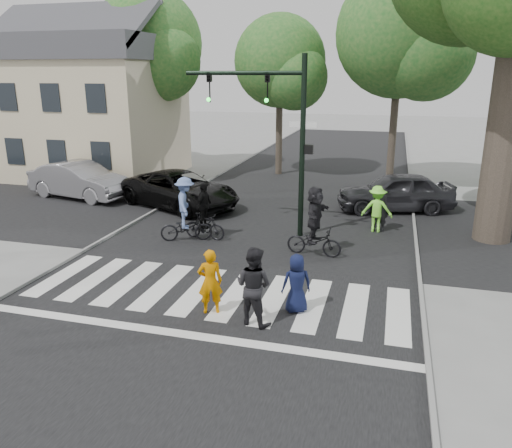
{
  "coord_description": "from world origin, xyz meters",
  "views": [
    {
      "loc": [
        4.09,
        -10.03,
        5.39
      ],
      "look_at": [
        0.5,
        3.0,
        1.3
      ],
      "focal_mm": 35.0,
      "sensor_mm": 36.0,
      "label": 1
    }
  ],
  "objects": [
    {
      "name": "bystander_hivis",
      "position": [
        3.7,
        7.38,
        0.83
      ],
      "size": [
        1.09,
        0.66,
        1.66
      ],
      "primitive_type": "imported",
      "rotation": [
        0.0,
        0.0,
        3.1
      ],
      "color": "#85FC40",
      "rests_on": "ground"
    },
    {
      "name": "bg_tree_0",
      "position": [
        -13.74,
        16.0,
        6.14
      ],
      "size": [
        5.46,
        5.2,
        8.97
      ],
      "color": "brown",
      "rests_on": "ground"
    },
    {
      "name": "curb_right",
      "position": [
        5.05,
        5.0,
        0.05
      ],
      "size": [
        0.1,
        70.0,
        0.1
      ],
      "primitive_type": "cube",
      "color": "gray",
      "rests_on": "ground"
    },
    {
      "name": "ground",
      "position": [
        0.0,
        0.0,
        0.0
      ],
      "size": [
        120.0,
        120.0,
        0.0
      ],
      "primitive_type": "plane",
      "color": "gray",
      "rests_on": "ground"
    },
    {
      "name": "cyclist_right",
      "position": [
        1.96,
        4.42,
        0.96
      ],
      "size": [
        1.76,
        1.64,
        2.16
      ],
      "color": "black",
      "rests_on": "ground"
    },
    {
      "name": "bg_tree_1",
      "position": [
        -8.7,
        15.48,
        6.65
      ],
      "size": [
        6.09,
        5.8,
        9.8
      ],
      "color": "brown",
      "rests_on": "ground"
    },
    {
      "name": "pedestrian_child",
      "position": [
        2.16,
        0.53,
        0.71
      ],
      "size": [
        0.82,
        0.69,
        1.42
      ],
      "primitive_type": "imported",
      "rotation": [
        0.0,
        0.0,
        3.55
      ],
      "color": "#0F1537",
      "rests_on": "ground"
    },
    {
      "name": "house",
      "position": [
        -11.49,
        13.98,
        3.8
      ],
      "size": [
        8.4,
        8.1,
        8.82
      ],
      "color": "beige",
      "rests_on": "ground"
    },
    {
      "name": "car_silver",
      "position": [
        -9.34,
        9.0,
        0.8
      ],
      "size": [
        5.13,
        2.66,
        1.61
      ],
      "primitive_type": "imported",
      "rotation": [
        0.0,
        0.0,
        1.37
      ],
      "color": "gray",
      "rests_on": "ground"
    },
    {
      "name": "cyclist_mid",
      "position": [
        -1.85,
        4.99,
        0.8
      ],
      "size": [
        1.53,
        0.94,
        1.94
      ],
      "color": "black",
      "rests_on": "ground"
    },
    {
      "name": "pedestrian_woman",
      "position": [
        0.25,
        -0.07,
        0.79
      ],
      "size": [
        0.67,
        0.57,
        1.57
      ],
      "primitive_type": "imported",
      "rotation": [
        0.0,
        0.0,
        3.55
      ],
      "color": "#D27800",
      "rests_on": "ground"
    },
    {
      "name": "road_stem",
      "position": [
        0.0,
        5.0,
        0.01
      ],
      "size": [
        10.0,
        70.0,
        0.01
      ],
      "primitive_type": "cube",
      "color": "black",
      "rests_on": "ground"
    },
    {
      "name": "traffic_signal",
      "position": [
        0.35,
        6.2,
        3.9
      ],
      "size": [
        4.45,
        0.29,
        6.0
      ],
      "color": "black",
      "rests_on": "ground"
    },
    {
      "name": "road_cross",
      "position": [
        0.0,
        8.0,
        0.01
      ],
      "size": [
        70.0,
        10.0,
        0.01
      ],
      "primitive_type": "cube",
      "color": "black",
      "rests_on": "ground"
    },
    {
      "name": "car_grey",
      "position": [
        4.3,
        10.47,
        0.79
      ],
      "size": [
        4.96,
        3.06,
        1.58
      ],
      "primitive_type": "imported",
      "rotation": [
        0.0,
        0.0,
        -1.29
      ],
      "color": "#2C2B30",
      "rests_on": "ground"
    },
    {
      "name": "car_suv",
      "position": [
        -4.34,
        8.65,
        0.75
      ],
      "size": [
        5.96,
        4.54,
        1.5
      ],
      "primitive_type": "imported",
      "rotation": [
        0.0,
        0.0,
        1.14
      ],
      "color": "black",
      "rests_on": "ground"
    },
    {
      "name": "bg_tree_3",
      "position": [
        4.31,
        15.27,
        6.94
      ],
      "size": [
        6.3,
        6.0,
        10.2
      ],
      "color": "brown",
      "rests_on": "ground"
    },
    {
      "name": "curb_left",
      "position": [
        -5.05,
        5.0,
        0.05
      ],
      "size": [
        0.1,
        70.0,
        0.1
      ],
      "primitive_type": "cube",
      "color": "gray",
      "rests_on": "ground"
    },
    {
      "name": "pedestrian_adult",
      "position": [
        1.35,
        -0.29,
        0.9
      ],
      "size": [
        1.04,
        0.9,
        1.81
      ],
      "primitive_type": "imported",
      "rotation": [
        0.0,
        0.0,
        2.86
      ],
      "color": "black",
      "rests_on": "ground"
    },
    {
      "name": "cyclist_left",
      "position": [
        -2.38,
        4.68,
        0.94
      ],
      "size": [
        1.81,
        1.27,
        2.16
      ],
      "color": "black",
      "rests_on": "ground"
    },
    {
      "name": "crosswalk",
      "position": [
        0.0,
        0.66,
        0.01
      ],
      "size": [
        10.0,
        3.85,
        0.01
      ],
      "color": "silver",
      "rests_on": "ground"
    },
    {
      "name": "bg_tree_2",
      "position": [
        -1.76,
        16.62,
        5.78
      ],
      "size": [
        5.04,
        4.8,
        8.4
      ],
      "color": "brown",
      "rests_on": "ground"
    },
    {
      "name": "bystander_dark",
      "position": [
        3.78,
        7.45,
        0.83
      ],
      "size": [
        0.65,
        0.47,
        1.65
      ],
      "primitive_type": "imported",
      "rotation": [
        0.0,
        0.0,
        3.28
      ],
      "color": "black",
      "rests_on": "ground"
    }
  ]
}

